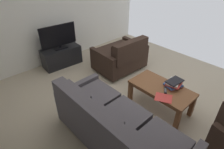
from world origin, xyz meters
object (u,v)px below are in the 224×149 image
at_px(sofa_main, 115,129).
at_px(loose_magazine, 164,98).
at_px(flat_tv, 58,37).
at_px(book_stack, 174,84).
at_px(tv_stand, 62,56).
at_px(tv_remote, 165,91).
at_px(loveseat_near, 121,56).
at_px(coffee_table, 161,91).

relative_size(sofa_main, loose_magazine, 7.74).
bearing_deg(flat_tv, book_stack, -167.11).
height_order(tv_stand, flat_tv, flat_tv).
distance_m(book_stack, tv_remote, 0.21).
bearing_deg(loveseat_near, sofa_main, 132.50).
height_order(loveseat_near, loose_magazine, loveseat_near).
height_order(sofa_main, flat_tv, flat_tv).
relative_size(tv_stand, loose_magazine, 3.65).
xyz_separation_m(tv_stand, loose_magazine, (-2.80, -0.25, 0.24)).
xyz_separation_m(flat_tv, loose_magazine, (-2.80, -0.25, -0.29)).
relative_size(book_stack, tv_remote, 2.08).
height_order(loveseat_near, tv_remote, loveseat_near).
distance_m(sofa_main, loveseat_near, 2.19).
xyz_separation_m(sofa_main, coffee_table, (0.05, -1.16, 0.01)).
xyz_separation_m(sofa_main, book_stack, (-0.07, -1.31, 0.15)).
bearing_deg(flat_tv, coffee_table, -169.80).
bearing_deg(flat_tv, tv_remote, -171.17).
xyz_separation_m(tv_stand, flat_tv, (-0.00, 0.00, 0.53)).
distance_m(coffee_table, book_stack, 0.24).
xyz_separation_m(loveseat_near, loose_magazine, (-1.61, 0.68, 0.11)).
distance_m(coffee_table, tv_stand, 2.66).
bearing_deg(book_stack, flat_tv, 12.89).
bearing_deg(flat_tv, loose_magazine, -174.95).
bearing_deg(coffee_table, sofa_main, 92.60).
distance_m(coffee_table, flat_tv, 2.68).
bearing_deg(tv_stand, loose_magazine, -174.95).
bearing_deg(sofa_main, loveseat_near, -47.50).
bearing_deg(flat_tv, loveseat_near, -142.08).
xyz_separation_m(tv_remote, loose_magazine, (-0.08, 0.17, -0.01)).
bearing_deg(loveseat_near, coffee_table, 162.32).
distance_m(flat_tv, loose_magazine, 2.82).
bearing_deg(tv_remote, book_stack, -96.14).
height_order(coffee_table, loose_magazine, loose_magazine).
bearing_deg(book_stack, loose_magazine, 99.08).
relative_size(sofa_main, tv_stand, 2.12).
xyz_separation_m(sofa_main, loveseat_near, (1.48, -1.61, -0.02)).
bearing_deg(book_stack, tv_remote, 83.86).
bearing_deg(loveseat_near, loose_magazine, 157.18).
xyz_separation_m(flat_tv, tv_remote, (-2.71, -0.42, -0.28)).
bearing_deg(loose_magazine, tv_stand, -112.55).
xyz_separation_m(coffee_table, flat_tv, (2.61, 0.47, 0.37)).
height_order(coffee_table, tv_stand, same).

